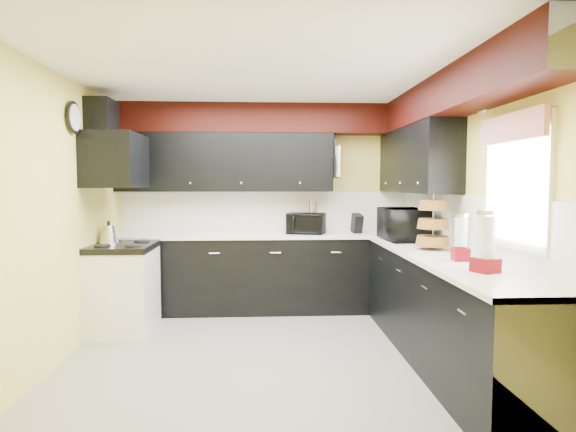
% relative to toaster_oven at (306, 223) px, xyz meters
% --- Properties ---
extents(ground, '(3.60, 3.60, 0.00)m').
position_rel_toaster_oven_xyz_m(ground, '(-0.47, -1.47, -1.06)').
color(ground, gray).
rests_on(ground, ground).
extents(wall_back, '(3.60, 0.06, 2.50)m').
position_rel_toaster_oven_xyz_m(wall_back, '(-0.47, 0.33, 0.19)').
color(wall_back, '#E0C666').
rests_on(wall_back, ground).
extents(wall_right, '(0.06, 3.60, 2.50)m').
position_rel_toaster_oven_xyz_m(wall_right, '(1.33, -1.47, 0.19)').
color(wall_right, '#E0C666').
rests_on(wall_right, ground).
extents(wall_left, '(0.06, 3.60, 2.50)m').
position_rel_toaster_oven_xyz_m(wall_left, '(-2.27, -1.47, 0.19)').
color(wall_left, '#E0C666').
rests_on(wall_left, ground).
extents(ceiling, '(3.60, 3.60, 0.06)m').
position_rel_toaster_oven_xyz_m(ceiling, '(-0.47, -1.47, 1.44)').
color(ceiling, white).
rests_on(ceiling, wall_back).
extents(cab_back, '(3.60, 0.60, 0.90)m').
position_rel_toaster_oven_xyz_m(cab_back, '(-0.47, 0.03, -0.61)').
color(cab_back, black).
rests_on(cab_back, ground).
extents(cab_right, '(0.60, 3.00, 0.90)m').
position_rel_toaster_oven_xyz_m(cab_right, '(1.03, -1.77, -0.61)').
color(cab_right, black).
rests_on(cab_right, ground).
extents(counter_back, '(3.62, 0.64, 0.04)m').
position_rel_toaster_oven_xyz_m(counter_back, '(-0.47, 0.03, -0.14)').
color(counter_back, white).
rests_on(counter_back, cab_back).
extents(counter_right, '(0.64, 3.02, 0.04)m').
position_rel_toaster_oven_xyz_m(counter_right, '(1.03, -1.77, -0.14)').
color(counter_right, white).
rests_on(counter_right, cab_right).
extents(splash_back, '(3.60, 0.02, 0.50)m').
position_rel_toaster_oven_xyz_m(splash_back, '(-0.47, 0.32, 0.13)').
color(splash_back, white).
rests_on(splash_back, counter_back).
extents(splash_right, '(0.02, 3.60, 0.50)m').
position_rel_toaster_oven_xyz_m(splash_right, '(1.32, -1.47, 0.13)').
color(splash_right, white).
rests_on(splash_right, counter_right).
extents(upper_back, '(2.60, 0.35, 0.70)m').
position_rel_toaster_oven_xyz_m(upper_back, '(-0.97, 0.16, 0.74)').
color(upper_back, black).
rests_on(upper_back, wall_back).
extents(upper_right, '(0.35, 1.80, 0.70)m').
position_rel_toaster_oven_xyz_m(upper_right, '(1.15, -0.57, 0.74)').
color(upper_right, black).
rests_on(upper_right, wall_right).
extents(soffit_back, '(3.60, 0.36, 0.35)m').
position_rel_toaster_oven_xyz_m(soffit_back, '(-0.47, 0.15, 1.26)').
color(soffit_back, black).
rests_on(soffit_back, wall_back).
extents(soffit_right, '(0.36, 3.24, 0.35)m').
position_rel_toaster_oven_xyz_m(soffit_right, '(1.15, -1.65, 1.26)').
color(soffit_right, black).
rests_on(soffit_right, wall_right).
extents(stove, '(0.60, 0.75, 0.86)m').
position_rel_toaster_oven_xyz_m(stove, '(-1.97, -0.72, -0.63)').
color(stove, white).
rests_on(stove, ground).
extents(cooktop, '(0.62, 0.77, 0.06)m').
position_rel_toaster_oven_xyz_m(cooktop, '(-1.97, -0.72, -0.17)').
color(cooktop, black).
rests_on(cooktop, stove).
extents(hood, '(0.50, 0.78, 0.55)m').
position_rel_toaster_oven_xyz_m(hood, '(-2.02, -0.72, 0.72)').
color(hood, black).
rests_on(hood, wall_left).
extents(hood_duct, '(0.24, 0.40, 0.40)m').
position_rel_toaster_oven_xyz_m(hood_duct, '(-2.15, -0.72, 1.14)').
color(hood_duct, black).
rests_on(hood_duct, wall_left).
extents(window, '(0.03, 0.86, 0.96)m').
position_rel_toaster_oven_xyz_m(window, '(1.31, -2.37, 0.49)').
color(window, white).
rests_on(window, wall_right).
extents(valance, '(0.04, 0.88, 0.20)m').
position_rel_toaster_oven_xyz_m(valance, '(1.26, -2.37, 0.89)').
color(valance, red).
rests_on(valance, wall_right).
extents(pan_top, '(0.03, 0.22, 0.40)m').
position_rel_toaster_oven_xyz_m(pan_top, '(0.35, 0.08, 0.94)').
color(pan_top, black).
rests_on(pan_top, upper_back).
extents(pan_mid, '(0.03, 0.28, 0.46)m').
position_rel_toaster_oven_xyz_m(pan_mid, '(0.35, -0.05, 0.69)').
color(pan_mid, black).
rests_on(pan_mid, upper_back).
extents(pan_low, '(0.03, 0.24, 0.42)m').
position_rel_toaster_oven_xyz_m(pan_low, '(0.35, 0.21, 0.66)').
color(pan_low, black).
rests_on(pan_low, upper_back).
extents(cut_board, '(0.03, 0.26, 0.35)m').
position_rel_toaster_oven_xyz_m(cut_board, '(0.36, -0.17, 0.74)').
color(cut_board, white).
rests_on(cut_board, upper_back).
extents(baskets, '(0.27, 0.27, 0.50)m').
position_rel_toaster_oven_xyz_m(baskets, '(1.05, -1.42, 0.12)').
color(baskets, brown).
rests_on(baskets, upper_right).
extents(clock, '(0.03, 0.30, 0.30)m').
position_rel_toaster_oven_xyz_m(clock, '(-2.24, -1.22, 1.09)').
color(clock, black).
rests_on(clock, wall_left).
extents(deco_plate, '(0.03, 0.24, 0.24)m').
position_rel_toaster_oven_xyz_m(deco_plate, '(1.30, -1.82, 1.19)').
color(deco_plate, white).
rests_on(deco_plate, wall_right).
extents(toaster_oven, '(0.52, 0.48, 0.25)m').
position_rel_toaster_oven_xyz_m(toaster_oven, '(0.00, 0.00, 0.00)').
color(toaster_oven, black).
rests_on(toaster_oven, counter_back).
extents(microwave, '(0.45, 0.64, 0.34)m').
position_rel_toaster_oven_xyz_m(microwave, '(0.99, -0.71, 0.05)').
color(microwave, black).
rests_on(microwave, counter_right).
extents(utensil_crock, '(0.17, 0.17, 0.16)m').
position_rel_toaster_oven_xyz_m(utensil_crock, '(0.09, 0.07, -0.05)').
color(utensil_crock, white).
rests_on(utensil_crock, counter_back).
extents(knife_block, '(0.13, 0.16, 0.23)m').
position_rel_toaster_oven_xyz_m(knife_block, '(0.63, 0.03, -0.01)').
color(knife_block, black).
rests_on(knife_block, counter_back).
extents(kettle, '(0.24, 0.24, 0.19)m').
position_rel_toaster_oven_xyz_m(kettle, '(-2.15, -0.59, -0.05)').
color(kettle, '#A9AAAE').
rests_on(kettle, cooktop).
extents(dispenser_a, '(0.13, 0.13, 0.33)m').
position_rel_toaster_oven_xyz_m(dispenser_a, '(1.04, -2.06, 0.04)').
color(dispenser_a, '#740700').
rests_on(dispenser_a, counter_right).
extents(dispenser_b, '(0.19, 0.19, 0.41)m').
position_rel_toaster_oven_xyz_m(dispenser_b, '(1.01, -2.55, 0.08)').
color(dispenser_b, '#58090F').
rests_on(dispenser_b, counter_right).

